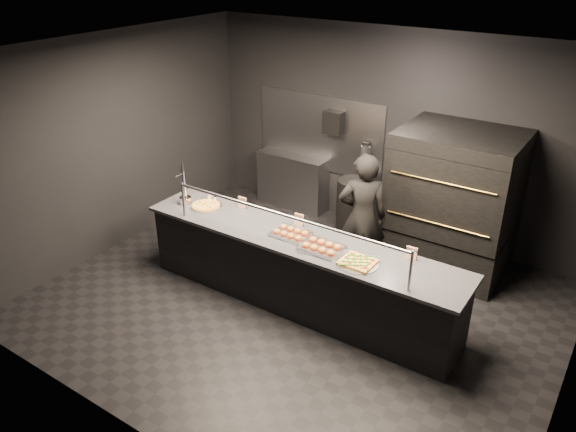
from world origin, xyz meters
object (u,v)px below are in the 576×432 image
Objects in this scene: beer_tap at (185,191)px; round_pizza at (206,206)px; worker at (362,217)px; towel_dispenser at (334,122)px; trash_bin at (352,204)px; service_counter at (297,271)px; prep_shelf at (292,181)px; pizza_oven at (454,201)px; square_pizza at (358,262)px; fire_extinguisher at (365,160)px; slider_tray_a at (291,233)px; slider_tray_b at (322,247)px.

beer_tap is 0.34m from round_pizza.
beer_tap is 2.32m from worker.
trash_bin is (0.50, -0.24, -1.15)m from towel_dispenser.
service_counter reaches higher than prep_shelf.
pizza_oven is 2.39× the size of trash_bin.
square_pizza is 2.66m from trash_bin.
fire_extinguisher reaches higher than trash_bin.
square_pizza is 0.57× the size of trash_bin.
prep_shelf is at bearing 124.59° from service_counter.
service_counter is at bearing -81.70° from fire_extinguisher.
round_pizza is at bearing -86.23° from prep_shelf.
towel_dispenser is at bearing 166.86° from pizza_oven.
beer_tap reaches higher than prep_shelf.
slider_tray_a is at bearing -1.68° from round_pizza.
slider_tray_b is at bearing 60.82° from worker.
prep_shelf is 2.65× the size of square_pizza.
slider_tray_a is (0.80, -2.39, -0.60)m from towel_dispenser.
beer_tap is at bearing -178.98° from service_counter.
beer_tap is at bearing -109.10° from towel_dispenser.
slider_tray_b is 1.11m from worker.
beer_tap is at bearing -178.80° from slider_tray_a.
beer_tap is (-1.39, -2.43, 0.03)m from fire_extinguisher.
slider_tray_a is at bearing 35.95° from worker.
square_pizza is (0.95, -0.14, -0.01)m from slider_tray_a.
fire_extinguisher is 2.81m from square_pizza.
round_pizza reaches higher than prep_shelf.
fire_extinguisher is 2.60m from round_pizza.
worker is (1.22, -1.36, -0.70)m from towel_dispenser.
service_counter is 0.49m from slider_tray_a.
slider_tray_a reaches higher than square_pizza.
fire_extinguisher is 2.58m from slider_tray_b.
worker reaches higher than slider_tray_b.
beer_tap is 2.60m from square_pizza.
beer_tap is at bearing 178.72° from slider_tray_b.
pizza_oven is 5.46× the size of towel_dispenser.
slider_tray_b is at bearing -112.76° from pizza_oven.
prep_shelf reaches higher than trash_bin.
prep_shelf is at bearing 171.46° from pizza_oven.
service_counter reaches higher than square_pizza.
pizza_oven is 1.25m from worker.
towel_dispenser reaches higher than trash_bin.
slider_tray_a is (0.25, -2.40, -0.11)m from fire_extinguisher.
towel_dispenser is 2.84m from slider_tray_b.
pizza_oven is 2.23m from towel_dispenser.
beer_tap is 0.76× the size of trash_bin.
worker is at bearing -33.97° from prep_shelf.
beer_tap is at bearing -146.69° from pizza_oven.
towel_dispenser is 1.28m from trash_bin.
slider_tray_b is (1.82, -0.12, 0.01)m from round_pizza.
slider_tray_b is 2.42m from trash_bin.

